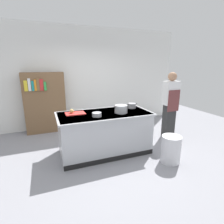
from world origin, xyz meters
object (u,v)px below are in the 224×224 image
onion (72,111)px  person_chef (170,104)px  mixing_bowl (97,115)px  sauce_pan (132,106)px  bookshelf (45,103)px  stock_pot (121,109)px  trash_bin (171,149)px

onion → person_chef: size_ratio=0.05×
mixing_bowl → person_chef: size_ratio=0.11×
onion → sauce_pan: sauce_pan is taller
person_chef → bookshelf: bearing=49.0°
sauce_pan → person_chef: bearing=-1.0°
stock_pot → onion: bearing=164.0°
onion → bookshelf: bookshelf is taller
onion → trash_bin: bearing=-31.0°
onion → mixing_bowl: (0.43, -0.36, -0.02)m
onion → person_chef: 2.51m
onion → person_chef: (2.51, 0.00, -0.05)m
sauce_pan → mixing_bowl: size_ratio=1.39×
onion → bookshelf: size_ratio=0.05×
stock_pot → bookshelf: bearing=127.9°
stock_pot → person_chef: 1.54m
onion → stock_pot: stock_pot is taller
stock_pot → sauce_pan: stock_pot is taller
mixing_bowl → bookshelf: bookshelf is taller
onion → person_chef: person_chef is taller
trash_bin → onion: bearing=149.0°
onion → mixing_bowl: onion is taller
person_chef → onion: bearing=77.5°
trash_bin → bookshelf: 3.53m
stock_pot → trash_bin: stock_pot is taller
sauce_pan → bookshelf: size_ratio=0.15×
stock_pot → sauce_pan: (0.42, 0.31, -0.03)m
onion → sauce_pan: size_ratio=0.35×
onion → trash_bin: (1.74, -1.05, -0.69)m
onion → sauce_pan: 1.41m
trash_bin → stock_pot: bearing=134.6°
sauce_pan → person_chef: (1.10, -0.02, -0.04)m
sauce_pan → bookshelf: 2.49m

